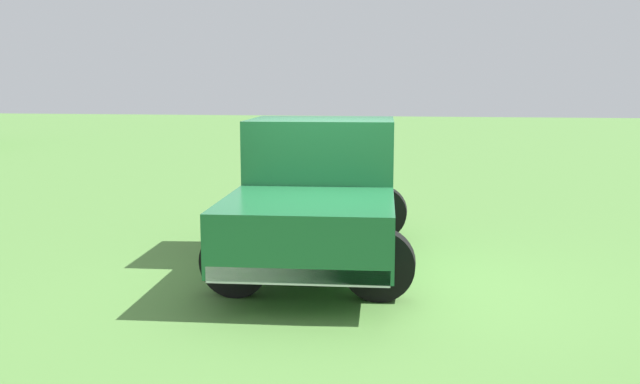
# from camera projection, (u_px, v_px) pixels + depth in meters

# --- Properties ---
(ground_plane) EXTENTS (80.00, 80.00, 0.00)m
(ground_plane) POSITION_uv_depth(u_px,v_px,m) (339.00, 278.00, 8.00)
(ground_plane) COLOR #54843D
(pickup_truck) EXTENTS (2.46, 4.72, 1.80)m
(pickup_truck) POSITION_uv_depth(u_px,v_px,m) (321.00, 189.00, 8.72)
(pickup_truck) COLOR black
(pickup_truck) RESTS_ON ground_plane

